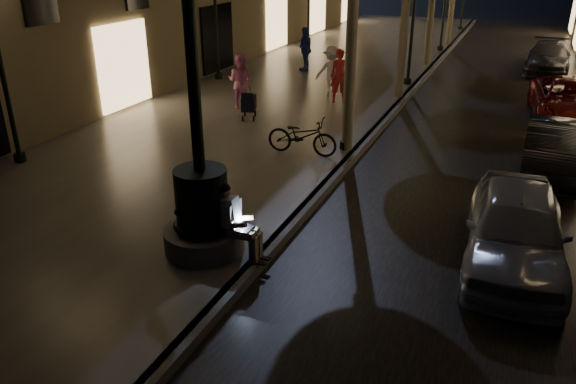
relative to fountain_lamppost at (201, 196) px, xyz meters
The scene contains 18 objects.
ground 13.09m from the fountain_lamppost, 85.60° to the left, with size 120.00×120.00×0.00m, color black.
cobble_lane 13.65m from the fountain_lamppost, 72.90° to the left, with size 6.00×45.00×0.02m, color black.
promenade 13.39m from the fountain_lamppost, 102.99° to the left, with size 8.00×45.00×0.20m, color #625D56.
curb_strip 13.09m from the fountain_lamppost, 85.60° to the left, with size 0.25×45.00×0.20m, color #59595B.
fountain_lamppost is the anchor object (origin of this frame).
seated_man_laptop 0.69m from the fountain_lamppost, ahead, with size 0.95×0.32×1.32m.
lamp_curb_a 6.37m from the fountain_lamppost, 83.35° to the left, with size 0.36×0.36×4.81m.
lamp_curb_b 14.16m from the fountain_lamppost, 87.14° to the left, with size 0.36×0.36×4.81m.
stroller 7.99m from the fountain_lamppost, 110.67° to the left, with size 0.61×0.96×0.98m.
car_front 5.37m from the fountain_lamppost, 20.81° to the left, with size 1.62×4.03×1.37m, color #B5B7BE.
car_second 8.78m from the fountain_lamppost, 49.72° to the left, with size 1.32×3.79×1.25m, color black.
car_third 13.23m from the fountain_lamppost, 62.04° to the left, with size 2.14×4.64×1.29m, color maroon.
car_rear 20.22m from the fountain_lamppost, 73.84° to the left, with size 1.74×4.27×1.24m, color #323136.
pedestrian_red 10.45m from the fountain_lamppost, 94.88° to the left, with size 0.65×0.42×1.77m, color red.
pedestrian_pink 9.26m from the fountain_lamppost, 113.06° to the left, with size 0.86×0.67×1.77m, color pink.
pedestrian_white 11.29m from the fountain_lamppost, 97.37° to the left, with size 1.10×0.63×1.70m, color silver.
pedestrian_blue 15.25m from the fountain_lamppost, 104.44° to the left, with size 1.05×0.44×1.79m, color navy.
bicycle 5.22m from the fountain_lamppost, 92.14° to the left, with size 0.64×1.83×0.96m, color black.
Camera 1 is at (3.68, -5.40, 5.14)m, focal length 35.00 mm.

